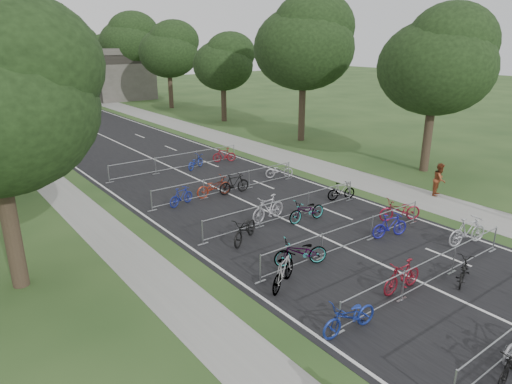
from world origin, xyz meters
TOP-DOWN VIEW (x-y plane):
  - road at (0.00, 50.00)m, footprint 11.00×140.00m
  - sidewalk_right at (8.00, 50.00)m, footprint 3.00×140.00m
  - lane_markings at (0.00, 50.00)m, footprint 0.12×140.00m
  - overpass_bridge at (0.00, 65.00)m, footprint 31.00×8.00m
  - tree_right_0 at (13.11, 15.93)m, footprint 7.17×7.17m
  - tree_right_1 at (13.11, 27.93)m, footprint 8.18×8.18m
  - tree_right_2 at (13.11, 39.93)m, footprint 6.16×6.16m
  - tree_right_3 at (13.11, 51.93)m, footprint 7.17×7.17m
  - tree_right_4 at (13.11, 63.93)m, footprint 8.18×8.18m
  - tree_right_5 at (13.11, 75.93)m, footprint 6.16×6.16m
  - tree_right_6 at (13.11, 87.93)m, footprint 7.17×7.17m
  - barrier_row_2 at (0.00, 7.20)m, footprint 9.70×0.08m
  - barrier_row_3 at (0.00, 11.00)m, footprint 9.70×0.08m
  - barrier_row_4 at (0.00, 15.00)m, footprint 9.70×0.08m
  - barrier_row_5 at (0.00, 20.00)m, footprint 9.70×0.08m
  - barrier_row_6 at (0.00, 26.00)m, footprint 9.70×0.08m
  - bike_4 at (-2.54, 3.20)m, footprint 1.65×0.57m
  - bike_8 at (-4.30, 7.06)m, footprint 2.08×0.87m
  - bike_9 at (-1.08, 7.57)m, footprint 1.91×0.59m
  - bike_10 at (1.17, 6.61)m, footprint 1.79×1.21m
  - bike_11 at (4.30, 8.20)m, footprint 2.14×1.02m
  - bike_12 at (-4.15, 10.27)m, footprint 2.03×1.47m
  - bike_13 at (-2.58, 11.07)m, footprint 2.25×1.52m
  - bike_14 at (2.33, 10.67)m, footprint 1.87×0.97m
  - bike_15 at (4.30, 11.57)m, footprint 2.19×1.58m
  - bike_16 at (-3.00, 14.13)m, footprint 2.24×1.77m
  - bike_17 at (-0.71, 15.41)m, footprint 2.14×0.83m
  - bike_18 at (0.69, 14.20)m, footprint 2.12×0.85m
  - bike_19 at (4.30, 15.34)m, footprint 1.72×0.95m
  - bike_20 at (-3.02, 19.81)m, footprint 1.71×0.90m
  - bike_21 at (-0.88, 20.01)m, footprint 2.15×0.85m
  - bike_22 at (0.28, 19.71)m, footprint 1.94×0.67m
  - bike_23 at (4.30, 20.57)m, footprint 1.85×1.31m
  - bike_26 at (1.16, 25.56)m, footprint 1.84×1.38m
  - bike_27 at (3.68, 25.88)m, footprint 1.71×1.08m
  - pedestrian_b at (9.20, 12.59)m, footprint 1.06×0.94m

SIDE VIEW (x-z plane):
  - lane_markings at x=0.00m, z-range 0.00..0.00m
  - road at x=0.00m, z-range 0.00..0.01m
  - sidewalk_right at x=8.00m, z-range 0.00..0.01m
  - bike_10 at x=1.17m, z-range 0.00..0.89m
  - bike_23 at x=4.30m, z-range 0.00..0.92m
  - bike_26 at x=1.16m, z-range 0.00..0.92m
  - bike_4 at x=-2.54m, z-range 0.00..0.98m
  - bike_20 at x=-3.02m, z-range 0.00..0.99m
  - bike_19 at x=4.30m, z-range 0.00..0.99m
  - bike_27 at x=3.68m, z-range 0.00..1.00m
  - bike_8 at x=-4.30m, z-range 0.00..1.07m
  - bike_14 at x=2.33m, z-range 0.00..1.08m
  - barrier_row_2 at x=0.00m, z-range 0.00..1.10m
  - barrier_row_3 at x=0.00m, z-range 0.00..1.10m
  - barrier_row_4 at x=0.00m, z-range 0.00..1.10m
  - barrier_row_5 at x=0.00m, z-range 0.00..1.10m
  - barrier_row_6 at x=0.00m, z-range 0.00..1.10m
  - bike_18 at x=0.69m, z-range 0.00..1.09m
  - bike_15 at x=4.30m, z-range 0.00..1.09m
  - bike_21 at x=-0.88m, z-range 0.00..1.11m
  - bike_13 at x=-2.58m, z-range 0.00..1.12m
  - bike_16 at x=-3.00m, z-range 0.00..1.14m
  - bike_9 at x=-1.08m, z-range 0.00..1.14m
  - bike_22 at x=0.28m, z-range 0.00..1.15m
  - bike_12 at x=-4.15m, z-range 0.00..1.21m
  - bike_11 at x=4.30m, z-range 0.00..1.24m
  - bike_17 at x=-0.71m, z-range 0.00..1.25m
  - pedestrian_b at x=9.20m, z-range 0.00..1.82m
  - overpass_bridge at x=0.00m, z-range 0.01..7.06m
  - tree_right_2 at x=13.11m, z-range 1.25..10.64m
  - tree_right_5 at x=13.11m, z-range 1.25..10.64m
  - tree_right_0 at x=13.11m, z-range 1.46..12.39m
  - tree_right_3 at x=13.11m, z-range 1.46..12.39m
  - tree_right_6 at x=13.11m, z-range 1.46..12.39m
  - tree_right_1 at x=13.11m, z-range 1.67..14.13m
  - tree_right_4 at x=13.11m, z-range 1.67..14.13m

